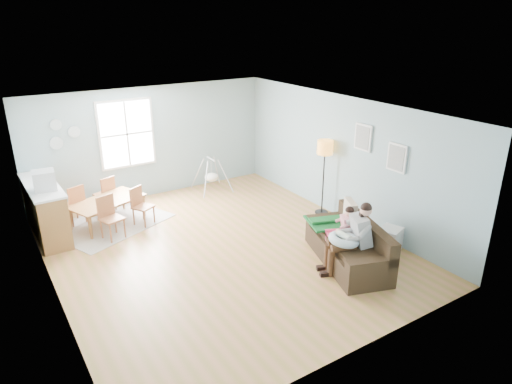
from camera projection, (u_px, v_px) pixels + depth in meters
room at (218, 127)px, 7.99m from camera, size 8.40×9.40×3.90m
window at (127, 134)px, 10.68m from camera, size 1.32×0.08×1.62m
pictures at (379, 147)px, 8.86m from camera, size 0.05×1.34×0.74m
wall_plates at (62, 134)px, 9.91m from camera, size 0.67×0.02×0.66m
sofa at (350, 248)px, 8.30m from camera, size 1.48×2.20×0.82m
green_throw at (332, 221)px, 8.81m from camera, size 1.12×1.01×0.04m
beige_pillow at (350, 213)px, 8.67m from camera, size 0.33×0.48×0.47m
father at (352, 236)px, 7.87m from camera, size 0.96×0.68×1.30m
nursing_pillow at (344, 239)px, 7.85m from camera, size 0.72×0.71×0.22m
infant at (343, 235)px, 7.85m from camera, size 0.13×0.35×0.13m
toddler at (344, 224)px, 8.31m from camera, size 0.56×0.43×0.82m
floor_lamp at (325, 154)px, 9.97m from camera, size 0.34×0.34×1.71m
storage_cube at (390, 240)px, 8.74m from camera, size 0.51×0.48×0.46m
rug at (110, 223)px, 9.95m from camera, size 2.78×2.48×0.01m
dining_table at (109, 212)px, 9.86m from camera, size 1.75×1.37×0.54m
chair_sw at (109, 215)px, 9.17m from camera, size 0.50×0.50×0.89m
chair_se at (140, 204)px, 9.80m from camera, size 0.51×0.51×0.83m
chair_nw at (75, 203)px, 9.76m from camera, size 0.52×0.52×0.89m
chair_ne at (106, 192)px, 10.40m from camera, size 0.50×0.50×0.85m
counter at (45, 209)px, 9.26m from camera, size 0.63×2.00×1.11m
monitor at (44, 180)px, 8.71m from camera, size 0.43×0.41×0.38m
baby_swing at (212, 177)px, 11.67m from camera, size 0.89×0.91×0.87m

